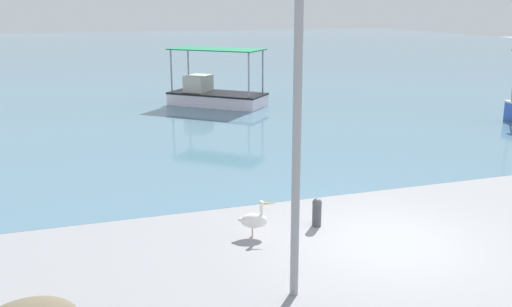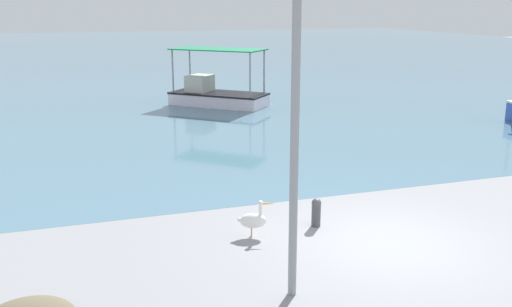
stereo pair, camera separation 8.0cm
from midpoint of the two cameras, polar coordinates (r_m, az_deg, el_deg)
ground at (r=12.07m, az=12.70°, el=-8.69°), size 120.00×120.00×0.00m
harbor_water at (r=57.89m, az=-12.87°, el=9.72°), size 110.00×90.00×0.00m
fishing_boat_center at (r=27.45m, az=-4.24°, el=6.02°), size 4.65×4.47×2.68m
pelican at (r=11.93m, az=-0.39°, el=-6.65°), size 0.79×0.45×0.80m
lamp_post at (r=8.81m, az=3.90°, el=5.36°), size 0.28×0.28×5.87m
mooring_bollard at (r=12.56m, az=5.93°, el=-5.76°), size 0.21×0.21×0.64m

